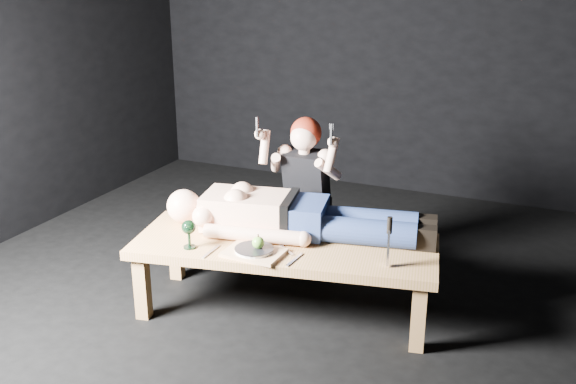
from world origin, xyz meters
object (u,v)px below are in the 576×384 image
(lying_man, at_px, (300,212))
(serving_tray, at_px, (254,253))
(kneeling_woman, at_px, (310,192))
(table, at_px, (285,277))
(carving_knife, at_px, (389,242))
(goblet, at_px, (189,234))

(lying_man, height_order, serving_tray, lying_man)
(kneeling_woman, bearing_deg, table, -82.74)
(table, distance_m, carving_knife, 0.75)
(table, relative_size, serving_tray, 5.46)
(kneeling_woman, relative_size, goblet, 6.57)
(serving_tray, bearing_deg, kneeling_woman, 89.40)
(lying_man, relative_size, carving_knife, 6.42)
(carving_knife, bearing_deg, table, 162.22)
(goblet, bearing_deg, lying_man, 43.33)
(table, relative_size, kneeling_woman, 1.59)
(carving_knife, bearing_deg, lying_man, 147.03)
(table, distance_m, goblet, 0.64)
(kneeling_woman, relative_size, carving_knife, 3.87)
(goblet, bearing_deg, kneeling_woman, 66.38)
(lying_man, xyz_separation_m, kneeling_woman, (-0.11, 0.43, -0.03))
(lying_man, xyz_separation_m, goblet, (-0.50, -0.47, -0.05))
(serving_tray, bearing_deg, goblet, -169.56)
(lying_man, bearing_deg, carving_knife, -32.97)
(kneeling_woman, xyz_separation_m, carving_knife, (0.73, -0.68, 0.03))
(kneeling_woman, xyz_separation_m, goblet, (-0.39, -0.89, -0.03))
(lying_man, height_order, carving_knife, carving_knife)
(kneeling_woman, bearing_deg, carving_knife, -43.32)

